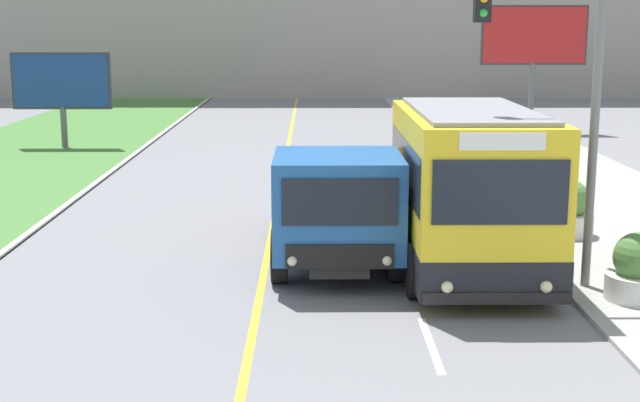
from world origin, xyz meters
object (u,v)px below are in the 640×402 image
object	(u,v)px
billboard_large	(534,39)
planter_round_far	(480,151)
planter_round_near	(638,270)
dump_truck	(337,207)
planter_round_second	(568,211)
billboard_small	(61,83)
planter_round_third	(519,175)
city_bus	(469,192)
traffic_light_mast	(561,80)

from	to	relation	value
billboard_large	planter_round_far	world-z (taller)	billboard_large
planter_round_near	planter_round_far	world-z (taller)	planter_round_far
dump_truck	planter_round_second	xyz separation A→B (m)	(5.30, 2.35, -0.60)
billboard_small	planter_round_third	xyz separation A→B (m)	(15.38, -10.13, -1.87)
city_bus	planter_round_second	world-z (taller)	city_bus
planter_round_second	city_bus	bearing A→B (deg)	-133.92
dump_truck	planter_round_third	bearing A→B (deg)	53.51
city_bus	planter_round_third	size ratio (longest dim) A/B	4.35
billboard_large	planter_round_second	size ratio (longest dim) A/B	4.34
city_bus	dump_truck	xyz separation A→B (m)	(-2.53, 0.53, -0.40)
traffic_light_mast	planter_round_third	world-z (taller)	traffic_light_mast
billboard_large	planter_round_third	size ratio (longest dim) A/B	4.28
dump_truck	traffic_light_mast	size ratio (longest dim) A/B	1.07
billboard_large	billboard_small	xyz separation A→B (m)	(-19.33, -4.88, -1.57)
billboard_large	planter_round_second	xyz separation A→B (m)	(-3.92, -19.79, -3.45)
traffic_light_mast	planter_round_second	world-z (taller)	traffic_light_mast
billboard_large	planter_round_far	xyz separation A→B (m)	(-4.14, -10.24, -3.44)
city_bus	traffic_light_mast	bearing A→B (deg)	-38.84
dump_truck	traffic_light_mast	xyz separation A→B (m)	(3.87, -1.61, 2.59)
planter_round_third	planter_round_far	size ratio (longest dim) A/B	1.00
traffic_light_mast	city_bus	bearing A→B (deg)	141.16
planter_round_near	planter_round_second	size ratio (longest dim) A/B	0.93
planter_round_near	planter_round_far	distance (m)	14.32
dump_truck	planter_round_far	xyz separation A→B (m)	(5.09, 11.90, -0.59)
city_bus	billboard_small	world-z (taller)	billboard_small
traffic_light_mast	billboard_large	world-z (taller)	traffic_light_mast
planter_round_third	billboard_small	bearing A→B (deg)	146.62
planter_round_near	planter_round_second	xyz separation A→B (m)	(0.14, 4.77, 0.04)
city_bus	planter_round_near	world-z (taller)	city_bus
planter_round_third	planter_round_far	distance (m)	4.78
city_bus	billboard_large	world-z (taller)	billboard_large
city_bus	planter_round_near	size ratio (longest dim) A/B	4.72
city_bus	billboard_small	size ratio (longest dim) A/B	1.49
planter_round_second	planter_round_far	bearing A→B (deg)	91.29
planter_round_third	billboard_large	bearing A→B (deg)	75.24
traffic_light_mast	billboard_small	bearing A→B (deg)	126.54
billboard_large	planter_round_third	xyz separation A→B (m)	(-3.96, -15.01, -3.44)
city_bus	traffic_light_mast	xyz separation A→B (m)	(1.34, -1.08, 2.19)
dump_truck	planter_round_second	distance (m)	5.83
city_bus	planter_round_far	bearing A→B (deg)	78.38
billboard_large	planter_round_far	size ratio (longest dim) A/B	4.28
billboard_small	planter_round_far	world-z (taller)	billboard_small
planter_round_second	planter_round_third	bearing A→B (deg)	90.40
planter_round_near	planter_round_second	world-z (taller)	planter_round_second
billboard_small	planter_round_far	bearing A→B (deg)	-19.42
dump_truck	planter_round_far	distance (m)	12.95
dump_truck	billboard_small	world-z (taller)	billboard_small
billboard_large	billboard_small	world-z (taller)	billboard_large
traffic_light_mast	dump_truck	bearing A→B (deg)	157.42
planter_round_near	planter_round_far	xyz separation A→B (m)	(-0.08, 14.32, 0.05)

